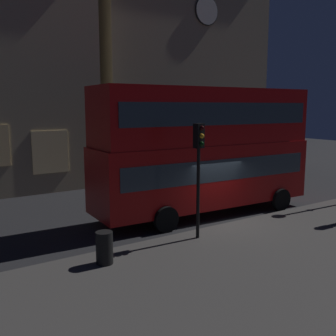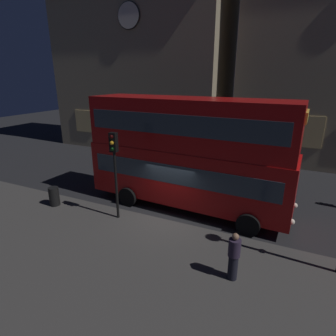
{
  "view_description": "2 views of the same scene",
  "coord_description": "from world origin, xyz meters",
  "views": [
    {
      "loc": [
        -10.39,
        -11.74,
        4.77
      ],
      "look_at": [
        -1.65,
        1.31,
        2.28
      ],
      "focal_mm": 41.68,
      "sensor_mm": 36.0,
      "label": 1
    },
    {
      "loc": [
        4.98,
        -10.71,
        6.47
      ],
      "look_at": [
        -0.24,
        0.51,
        2.33
      ],
      "focal_mm": 29.28,
      "sensor_mm": 36.0,
      "label": 2
    }
  ],
  "objects": [
    {
      "name": "traffic_light_far_side",
      "position": [
        9.96,
        4.62,
        2.72
      ],
      "size": [
        0.36,
        0.38,
        3.78
      ],
      "rotation": [
        0.0,
        0.0,
        2.98
      ],
      "color": "black",
      "rests_on": "ground"
    },
    {
      "name": "building_plain_facade",
      "position": [
        7.33,
        14.19,
        8.83
      ],
      "size": [
        13.74,
        7.34,
        17.66
      ],
      "color": "tan",
      "rests_on": "ground"
    },
    {
      "name": "traffic_light_near_kerb",
      "position": [
        -2.05,
        -1.21,
        3.05
      ],
      "size": [
        0.34,
        0.38,
        4.08
      ],
      "rotation": [
        0.0,
        0.0,
        0.1
      ],
      "color": "black",
      "rests_on": "sidewalk_slab"
    },
    {
      "name": "double_decker_bus",
      "position": [
        0.38,
        1.45,
        3.07
      ],
      "size": [
        10.31,
        3.25,
        5.54
      ],
      "rotation": [
        0.0,
        0.0,
        -0.05
      ],
      "color": "#B20F0F",
      "rests_on": "ground"
    },
    {
      "name": "sidewalk_slab",
      "position": [
        0.0,
        -4.07,
        0.06
      ],
      "size": [
        44.0,
        7.31,
        0.12
      ],
      "primitive_type": "cube",
      "color": "#423F3D",
      "rests_on": "ground"
    },
    {
      "name": "ground_plane",
      "position": [
        0.0,
        0.0,
        0.0
      ],
      "size": [
        80.0,
        80.0,
        0.0
      ],
      "primitive_type": "plane",
      "color": "#232326"
    },
    {
      "name": "litter_bin",
      "position": [
        -5.8,
        -1.48,
        0.61
      ],
      "size": [
        0.51,
        0.51,
        0.98
      ],
      "primitive_type": "cylinder",
      "color": "black",
      "rests_on": "sidewalk_slab"
    }
  ]
}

